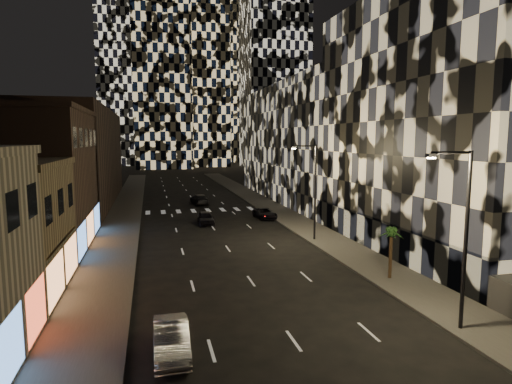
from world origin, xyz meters
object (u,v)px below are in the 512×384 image
car_dark_midlane (206,218)px  palm_tree (391,236)px  streetlight_far (313,185)px  streetlight_near (462,228)px  car_silver_parked (171,339)px  car_dark_oncoming (200,199)px  car_dark_rightlane (265,213)px

car_dark_midlane → palm_tree: (9.91, -22.55, 2.37)m
streetlight_far → car_dark_midlane: (-8.85, 10.53, -4.63)m
streetlight_near → car_silver_parked: bearing=175.7°
car_silver_parked → car_dark_midlane: 29.94m
streetlight_near → car_dark_oncoming: bearing=99.7°
car_dark_rightlane → car_dark_oncoming: bearing=111.4°
car_dark_oncoming → palm_tree: size_ratio=1.44×
streetlight_near → car_dark_rightlane: size_ratio=2.01×
car_dark_midlane → car_dark_oncoming: (1.00, 15.21, 0.02)m
car_dark_oncoming → palm_tree: 38.86m
car_dark_midlane → palm_tree: size_ratio=1.20×
streetlight_near → car_dark_midlane: size_ratio=2.11×
streetlight_near → palm_tree: (1.05, 7.98, -2.26)m
streetlight_near → car_dark_rightlane: bearing=92.4°
car_silver_parked → palm_tree: 16.87m
car_dark_midlane → palm_tree: bearing=-64.9°
car_silver_parked → streetlight_near: bearing=-4.0°
car_dark_rightlane → palm_tree: 24.55m
streetlight_far → palm_tree: size_ratio=2.52×
streetlight_far → car_dark_rightlane: 13.23m
streetlight_near → car_silver_parked: 14.93m
streetlight_far → palm_tree: 12.27m
streetlight_near → streetlight_far: same height
car_dark_oncoming → car_dark_rightlane: size_ratio=1.15×
streetlight_near → car_dark_rightlane: (-1.35, 32.28, -4.73)m
streetlight_near → car_dark_rightlane: streetlight_near is taller
car_silver_parked → car_dark_midlane: size_ratio=1.04×
car_dark_midlane → car_dark_oncoming: size_ratio=0.83×
car_silver_parked → car_dark_rightlane: car_silver_parked is taller
streetlight_far → car_dark_oncoming: (-7.85, 25.74, -4.61)m
car_dark_midlane → streetlight_far: bearing=-48.6°
streetlight_near → car_dark_midlane: streetlight_near is taller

